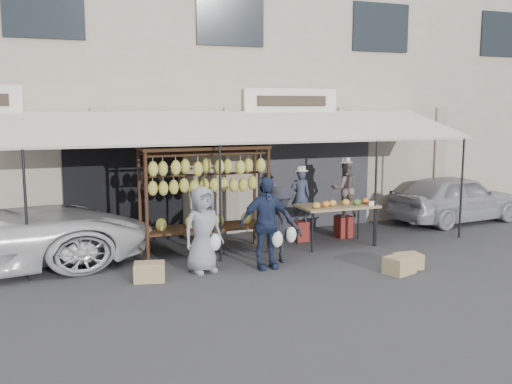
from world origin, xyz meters
The scene contains 16 objects.
ground_plane centered at (0.00, 0.00, 0.00)m, with size 90.00×90.00×0.00m, color #2D2D30.
shophouse centered at (0.00, 6.50, 3.65)m, with size 24.00×6.15×7.30m.
awning centered at (0.01, 2.28, 2.57)m, with size 10.00×2.35×2.92m.
banana_rack centered at (-1.13, 1.77, 1.57)m, with size 2.60×0.90×2.24m.
produce_table centered at (1.76, 1.47, 0.87)m, with size 1.70×0.90×1.04m.
vendor_left centered at (1.20, 2.17, 1.04)m, with size 0.43×0.28×1.18m, color #30384C.
vendor_right centered at (2.32, 2.17, 1.14)m, with size 0.63×0.49×1.29m, color #6C5D5A.
customer_left centered at (-1.52, 0.57, 0.79)m, with size 0.78×0.50×1.59m, color gray.
customer_mid centered at (-0.36, 0.39, 0.86)m, with size 1.01×0.42×1.73m, color #202A49.
customer_right centered at (0.04, 0.64, 0.75)m, with size 0.97×0.56×1.50m, color black.
stool_left centered at (1.20, 2.17, 0.23)m, with size 0.32×0.32×0.45m, color maroon.
stool_right centered at (2.32, 2.17, 0.25)m, with size 0.35×0.35×0.49m, color maroon.
crate_near_a centered at (1.80, -0.80, 0.16)m, with size 0.52×0.40×0.31m, color tan.
crate_near_b centered at (2.15, -0.59, 0.14)m, with size 0.47×0.36×0.28m, color tan.
crate_far centered at (-2.54, 0.37, 0.16)m, with size 0.53×0.40×0.32m, color tan.
sedan centered at (5.95, 2.67, 0.64)m, with size 1.51×3.76×1.28m, color #AAA9AF.
Camera 1 is at (-4.22, -9.29, 3.00)m, focal length 40.00 mm.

